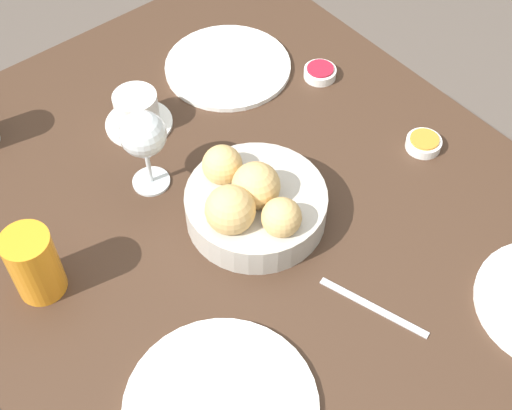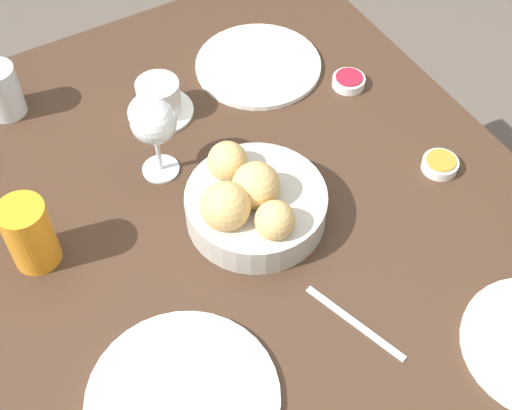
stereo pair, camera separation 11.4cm
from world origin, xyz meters
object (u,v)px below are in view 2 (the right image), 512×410
at_px(bread_basket, 252,202).
at_px(jam_bowl_berry, 349,81).
at_px(plate_near_right, 258,65).
at_px(juice_glass, 29,234).
at_px(plate_far_center, 183,399).
at_px(water_tumbler, 1,91).
at_px(knife_silver, 355,323).
at_px(jam_bowl_honey, 440,164).
at_px(wine_glass, 154,124).
at_px(coffee_cup, 159,100).

xyz_separation_m(bread_basket, jam_bowl_berry, (0.19, -0.32, -0.03)).
distance_m(plate_near_right, juice_glass, 0.57).
distance_m(plate_far_center, juice_glass, 0.34).
distance_m(bread_basket, jam_bowl_berry, 0.37).
xyz_separation_m(plate_far_center, water_tumbler, (0.66, 0.03, 0.05)).
distance_m(bread_basket, knife_silver, 0.25).
height_order(plate_far_center, jam_bowl_honey, jam_bowl_honey).
bearing_deg(wine_glass, juice_glass, 105.54).
height_order(plate_far_center, coffee_cup, coffee_cup).
bearing_deg(knife_silver, jam_bowl_berry, -33.46).
relative_size(jam_bowl_honey, knife_silver, 0.36).
bearing_deg(jam_bowl_berry, jam_bowl_honey, -176.36).
bearing_deg(jam_bowl_honey, plate_near_right, 19.93).
height_order(coffee_cup, jam_bowl_berry, coffee_cup).
distance_m(plate_near_right, knife_silver, 0.58).
relative_size(bread_basket, knife_silver, 1.33).
height_order(wine_glass, coffee_cup, wine_glass).
height_order(plate_near_right, jam_bowl_berry, jam_bowl_berry).
distance_m(coffee_cup, jam_bowl_berry, 0.36).
distance_m(coffee_cup, jam_bowl_honey, 0.51).
height_order(bread_basket, jam_bowl_honey, bread_basket).
distance_m(juice_glass, jam_bowl_honey, 0.68).
xyz_separation_m(wine_glass, knife_silver, (-0.41, -0.12, -0.11)).
xyz_separation_m(water_tumbler, jam_bowl_honey, (-0.51, -0.60, -0.04)).
height_order(plate_near_right, jam_bowl_honey, jam_bowl_honey).
height_order(wine_glass, jam_bowl_honey, wine_glass).
bearing_deg(plate_near_right, wine_glass, 117.81).
bearing_deg(jam_bowl_honey, plate_far_center, 105.32).
distance_m(water_tumbler, jam_bowl_honey, 0.79).
bearing_deg(plate_near_right, knife_silver, 164.01).
height_order(juice_glass, coffee_cup, juice_glass).
bearing_deg(plate_far_center, bread_basket, -46.64).
height_order(bread_basket, jam_bowl_berry, bread_basket).
distance_m(juice_glass, knife_silver, 0.50).
xyz_separation_m(plate_near_right, jam_bowl_honey, (-0.38, -0.14, 0.01)).
bearing_deg(jam_bowl_berry, coffee_cup, 71.87).
xyz_separation_m(juice_glass, water_tumbler, (0.34, -0.06, -0.01)).
xyz_separation_m(plate_far_center, wine_glass, (0.39, -0.15, 0.11)).
relative_size(bread_basket, jam_bowl_honey, 3.66).
bearing_deg(juice_glass, plate_near_right, -67.64).
xyz_separation_m(plate_far_center, knife_silver, (-0.02, -0.27, -0.00)).
xyz_separation_m(jam_bowl_honey, knife_silver, (-0.18, 0.30, -0.01)).
height_order(plate_near_right, plate_far_center, same).
xyz_separation_m(juice_glass, knife_silver, (-0.34, -0.36, -0.06)).
height_order(juice_glass, jam_bowl_berry, juice_glass).
relative_size(wine_glass, jam_bowl_honey, 2.50).
xyz_separation_m(bread_basket, plate_far_center, (-0.22, 0.24, -0.04)).
height_order(water_tumbler, jam_bowl_berry, water_tumbler).
bearing_deg(jam_bowl_berry, plate_far_center, 126.43).
xyz_separation_m(plate_near_right, wine_glass, (-0.15, 0.28, 0.11)).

